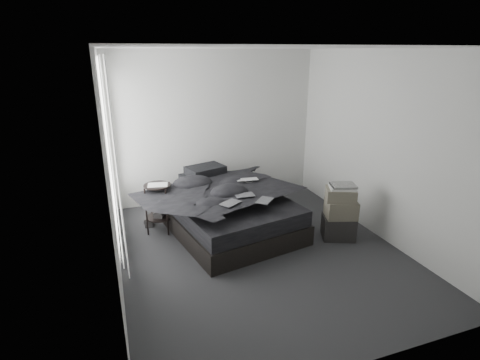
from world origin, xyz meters
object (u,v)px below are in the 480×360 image
object	(u,v)px
side_stand	(159,208)
box_lower	(338,227)
laptop	(248,176)
bed	(228,220)

from	to	relation	value
side_stand	box_lower	world-z (taller)	side_stand
laptop	box_lower	distance (m)	1.52
bed	side_stand	bearing A→B (deg)	152.69
laptop	bed	bearing A→B (deg)	-154.50
laptop	box_lower	size ratio (longest dim) A/B	0.75
laptop	box_lower	world-z (taller)	laptop
bed	box_lower	xyz separation A→B (m)	(1.42, -0.80, 0.02)
laptop	side_stand	size ratio (longest dim) A/B	0.46
bed	box_lower	distance (m)	1.63
bed	laptop	size ratio (longest dim) A/B	6.24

